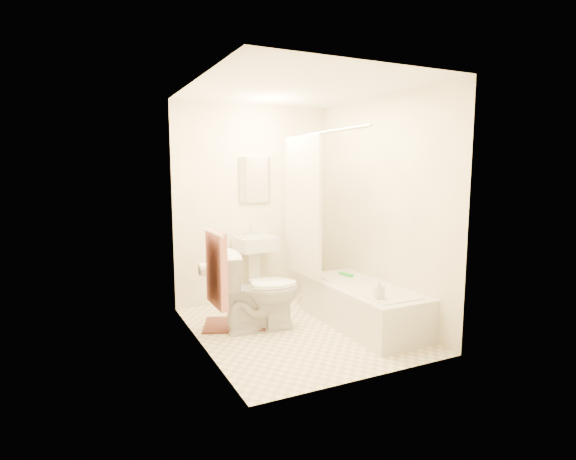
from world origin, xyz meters
name	(u,v)px	position (x,y,z in m)	size (l,w,h in m)	color
floor	(299,329)	(0.00, 0.00, 0.00)	(2.40, 2.40, 0.00)	beige
ceiling	(299,88)	(0.00, 0.00, 2.40)	(2.40, 2.40, 0.00)	white
wall_back	(254,205)	(0.00, 1.20, 1.20)	(2.00, 0.02, 2.40)	beige
wall_left	(200,218)	(-1.00, 0.00, 1.20)	(0.02, 2.40, 2.40)	beige
wall_right	(381,209)	(1.00, 0.00, 1.20)	(0.02, 2.40, 2.40)	beige
mirror	(255,180)	(0.00, 1.18, 1.50)	(0.40, 0.03, 0.55)	white
curtain_rod	(321,133)	(0.30, 0.10, 2.00)	(0.03, 0.03, 1.70)	silver
shower_curtain	(302,206)	(0.30, 0.50, 1.22)	(0.04, 0.80, 1.55)	silver
towel_bar	(212,232)	(-0.96, -0.25, 1.10)	(0.02, 0.02, 0.60)	silver
towel	(216,269)	(-0.93, -0.25, 0.78)	(0.06, 0.45, 0.66)	#CC7266
toilet_paper	(205,269)	(-0.93, 0.12, 0.70)	(0.12, 0.12, 0.11)	white
toilet	(260,290)	(-0.35, 0.19, 0.41)	(0.47, 0.83, 0.81)	silver
sink	(255,267)	(-0.07, 1.02, 0.45)	(0.46, 0.37, 0.90)	silver
bathtub	(363,305)	(0.67, -0.17, 0.21)	(0.66, 1.51, 0.42)	silver
bath_mat	(235,324)	(-0.55, 0.39, 0.01)	(0.64, 0.48, 0.02)	#562921
soap_bottle	(379,289)	(0.51, -0.64, 0.52)	(0.08, 0.09, 0.19)	white
scrub_brush	(346,275)	(0.73, 0.25, 0.44)	(0.06, 0.19, 0.04)	green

